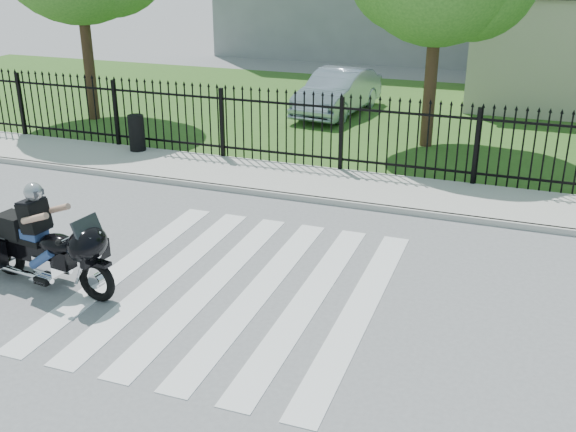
% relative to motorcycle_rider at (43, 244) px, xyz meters
% --- Properties ---
extents(ground, '(120.00, 120.00, 0.00)m').
position_rel_motorcycle_rider_xyz_m(ground, '(2.80, 0.89, -0.70)').
color(ground, slate).
rests_on(ground, ground).
extents(crosswalk, '(5.00, 5.50, 0.01)m').
position_rel_motorcycle_rider_xyz_m(crosswalk, '(2.80, 0.89, -0.70)').
color(crosswalk, silver).
rests_on(crosswalk, ground).
extents(sidewalk, '(40.00, 2.00, 0.12)m').
position_rel_motorcycle_rider_xyz_m(sidewalk, '(2.80, 5.89, -0.64)').
color(sidewalk, '#ADAAA3').
rests_on(sidewalk, ground).
extents(curb, '(40.00, 0.12, 0.12)m').
position_rel_motorcycle_rider_xyz_m(curb, '(2.80, 4.89, -0.64)').
color(curb, '#ADAAA3').
rests_on(curb, ground).
extents(grass_strip, '(40.00, 12.00, 0.02)m').
position_rel_motorcycle_rider_xyz_m(grass_strip, '(2.80, 12.89, -0.69)').
color(grass_strip, '#32581E').
rests_on(grass_strip, ground).
extents(iron_fence, '(26.00, 0.04, 1.80)m').
position_rel_motorcycle_rider_xyz_m(iron_fence, '(2.80, 6.89, 0.20)').
color(iron_fence, black).
rests_on(iron_fence, ground).
extents(motorcycle_rider, '(2.59, 1.07, 1.72)m').
position_rel_motorcycle_rider_xyz_m(motorcycle_rider, '(0.00, 0.00, 0.00)').
color(motorcycle_rider, black).
rests_on(motorcycle_rider, ground).
extents(parked_car, '(1.91, 4.27, 1.36)m').
position_rel_motorcycle_rider_xyz_m(parked_car, '(1.09, 12.54, -0.00)').
color(parked_car, '#95A4BC').
rests_on(parked_car, grass_strip).
extents(litter_bin, '(0.41, 0.41, 0.90)m').
position_rel_motorcycle_rider_xyz_m(litter_bin, '(-2.44, 6.59, -0.13)').
color(litter_bin, black).
rests_on(litter_bin, sidewalk).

